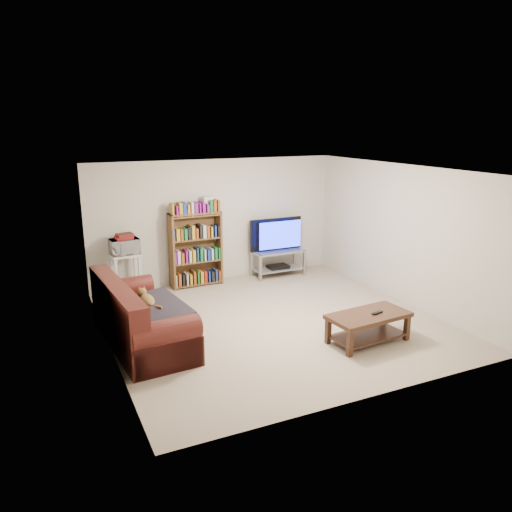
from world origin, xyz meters
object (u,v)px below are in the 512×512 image
sofa (137,322)px  tv_stand (278,259)px  coffee_table (368,322)px  bookshelf (196,248)px

sofa → tv_stand: size_ratio=2.13×
sofa → coffee_table: 3.31m
sofa → coffee_table: (3.03, -1.33, -0.03)m
coffee_table → tv_stand: (0.30, 3.42, 0.06)m
coffee_table → tv_stand: bearing=79.9°
coffee_table → bookshelf: bookshelf is taller
sofa → tv_stand: 3.94m
tv_stand → coffee_table: bearing=-95.2°
sofa → tv_stand: (3.33, 2.09, 0.03)m
coffee_table → bookshelf: bearing=106.9°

